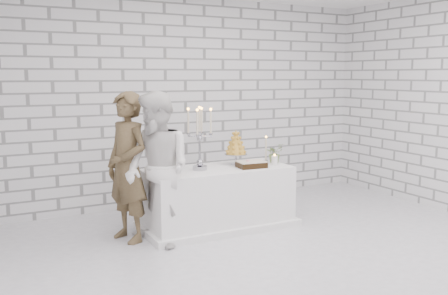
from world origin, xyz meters
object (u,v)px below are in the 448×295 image
at_px(cake_table, 218,198).
at_px(candelabra, 200,138).
at_px(bride, 158,169).
at_px(groom, 127,167).
at_px(croquembouche, 236,147).

height_order(cake_table, candelabra, candelabra).
bearing_deg(bride, groom, -160.05).
height_order(candelabra, croquembouche, candelabra).
xyz_separation_m(candelabra, croquembouche, (0.56, 0.11, -0.16)).
bearing_deg(croquembouche, cake_table, -161.48).
height_order(bride, candelabra, bride).
bearing_deg(croquembouche, candelabra, -168.76).
bearing_deg(bride, cake_table, 91.22).
bearing_deg(groom, cake_table, 69.66).
bearing_deg(groom, candelabra, 68.79).
xyz_separation_m(bride, candelabra, (0.64, 0.29, 0.28)).
height_order(groom, bride, bride).
bearing_deg(bride, candelabra, 97.01).
relative_size(cake_table, bride, 1.05).
distance_m(cake_table, candelabra, 0.80).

